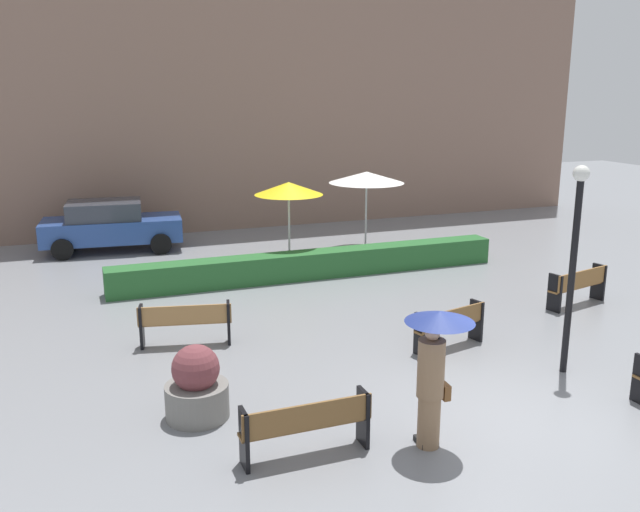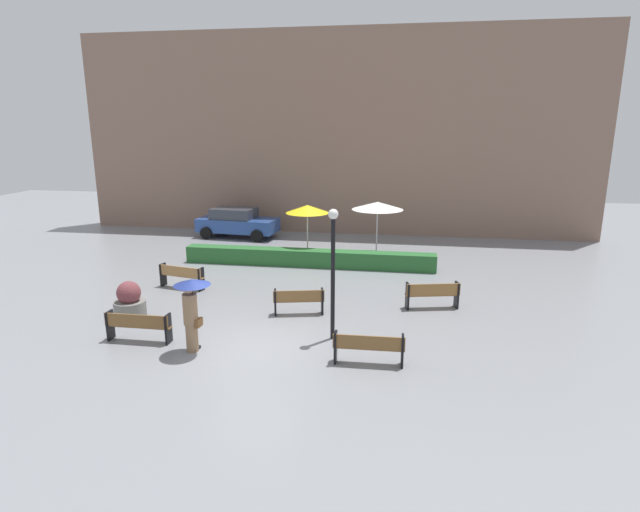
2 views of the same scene
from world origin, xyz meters
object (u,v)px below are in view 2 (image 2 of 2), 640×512
at_px(pedestrian_with_umbrella, 191,305).
at_px(bench_far_right, 433,293).
at_px(planter_pot, 130,302).
at_px(bench_far_left, 181,275).
at_px(bench_near_right, 369,347).
at_px(patio_umbrella_white, 378,206).
at_px(patio_umbrella_yellow, 307,209).
at_px(bench_near_left, 138,325).
at_px(lamp_post, 333,260).
at_px(bench_mid_center, 299,300).
at_px(parked_car, 237,222).

bearing_deg(pedestrian_with_umbrella, bench_far_right, 34.35).
xyz_separation_m(bench_far_right, planter_pot, (-9.36, -2.37, -0.01)).
distance_m(bench_far_right, bench_far_left, 9.05).
bearing_deg(bench_near_right, bench_far_right, 68.29).
distance_m(bench_near_right, patio_umbrella_white, 11.65).
height_order(bench_near_right, bench_far_right, bench_far_right).
bearing_deg(patio_umbrella_white, bench_far_right, -72.46).
bearing_deg(patio_umbrella_yellow, patio_umbrella_white, 24.82).
height_order(bench_near_left, patio_umbrella_white, patio_umbrella_white).
bearing_deg(patio_umbrella_white, lamp_post, -93.71).
bearing_deg(bench_near_right, lamp_post, 127.18).
xyz_separation_m(bench_far_right, patio_umbrella_yellow, (-5.23, 5.69, 1.74)).
xyz_separation_m(bench_near_left, bench_far_left, (-0.84, 4.74, 0.02)).
height_order(bench_mid_center, parked_car, parked_car).
bearing_deg(bench_mid_center, bench_near_right, -52.44).
relative_size(pedestrian_with_umbrella, planter_pot, 1.71).
relative_size(bench_mid_center, lamp_post, 0.44).
distance_m(patio_umbrella_yellow, parked_car, 6.22).
xyz_separation_m(bench_near_left, patio_umbrella_white, (5.94, 11.13, 1.77)).
height_order(lamp_post, patio_umbrella_white, lamp_post).
distance_m(bench_near_left, pedestrian_with_umbrella, 1.96).
xyz_separation_m(bench_near_right, patio_umbrella_yellow, (-3.47, 10.12, 1.77)).
bearing_deg(pedestrian_with_umbrella, bench_mid_center, 54.70).
distance_m(bench_mid_center, planter_pot, 5.28).
distance_m(bench_far_right, planter_pot, 9.66).
height_order(bench_near_right, patio_umbrella_white, patio_umbrella_white).
relative_size(bench_far_left, patio_umbrella_white, 0.74).
xyz_separation_m(planter_pot, parked_car, (-0.46, 12.00, 0.31)).
distance_m(planter_pot, patio_umbrella_white, 11.96).
height_order(bench_far_right, patio_umbrella_yellow, patio_umbrella_yellow).
height_order(bench_far_left, lamp_post, lamp_post).
bearing_deg(bench_far_left, bench_near_right, -35.22).
bearing_deg(bench_far_left, planter_pot, -96.43).
bearing_deg(patio_umbrella_yellow, bench_near_left, -106.79).
height_order(bench_far_right, lamp_post, lamp_post).
bearing_deg(bench_far_right, parked_car, 135.57).
relative_size(bench_far_right, patio_umbrella_white, 0.73).
bearing_deg(lamp_post, bench_near_right, -52.82).
distance_m(bench_near_left, parked_car, 13.79).
xyz_separation_m(pedestrian_with_umbrella, patio_umbrella_white, (4.18, 11.46, 0.97)).
relative_size(bench_near_right, pedestrian_with_umbrella, 0.90).
xyz_separation_m(bench_near_left, bench_near_right, (6.41, -0.38, -0.01)).
distance_m(bench_near_right, pedestrian_with_umbrella, 4.72).
relative_size(bench_near_right, bench_far_right, 1.01).
xyz_separation_m(bench_near_right, pedestrian_with_umbrella, (-4.65, 0.05, 0.81)).
xyz_separation_m(bench_mid_center, patio_umbrella_white, (1.97, 8.34, 1.77)).
xyz_separation_m(patio_umbrella_yellow, parked_car, (-4.59, 3.94, -1.44)).
bearing_deg(planter_pot, bench_far_right, 14.19).
bearing_deg(bench_mid_center, pedestrian_with_umbrella, -125.30).
bearing_deg(patio_umbrella_yellow, bench_far_right, -47.38).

